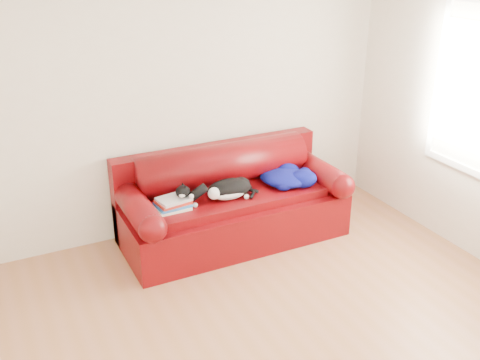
% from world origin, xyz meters
% --- Properties ---
extents(ground, '(4.50, 4.50, 0.00)m').
position_xyz_m(ground, '(0.00, 0.00, 0.00)').
color(ground, '#96623C').
rests_on(ground, ground).
extents(room_shell, '(4.52, 4.02, 2.61)m').
position_xyz_m(room_shell, '(0.12, 0.02, 1.67)').
color(room_shell, beige).
rests_on(room_shell, ground).
extents(sofa_base, '(2.10, 0.90, 0.50)m').
position_xyz_m(sofa_base, '(0.42, 1.49, 0.24)').
color(sofa_base, '#410207').
rests_on(sofa_base, ground).
extents(sofa_back, '(2.10, 1.01, 0.88)m').
position_xyz_m(sofa_back, '(0.42, 1.74, 0.54)').
color(sofa_back, '#410207').
rests_on(sofa_back, ground).
extents(book_stack, '(0.30, 0.25, 0.10)m').
position_xyz_m(book_stack, '(-0.21, 1.41, 0.55)').
color(book_stack, '#ECEACC').
rests_on(book_stack, sofa_base).
extents(cat, '(0.63, 0.27, 0.22)m').
position_xyz_m(cat, '(0.32, 1.38, 0.59)').
color(cat, black).
rests_on(cat, sofa_base).
extents(blanket, '(0.56, 0.56, 0.17)m').
position_xyz_m(blanket, '(0.96, 1.42, 0.57)').
color(blanket, '#09024C').
rests_on(blanket, sofa_base).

